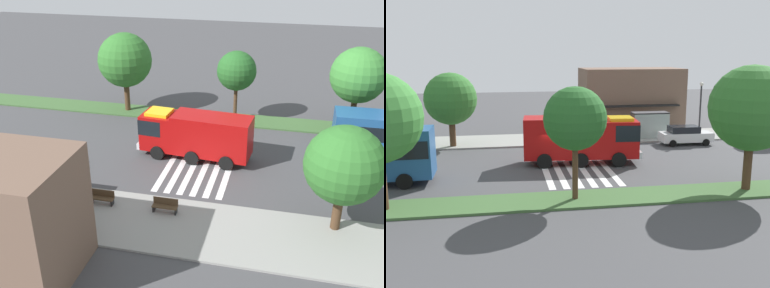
{
  "view_description": "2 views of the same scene",
  "coord_description": "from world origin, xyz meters",
  "views": [
    {
      "loc": [
        -5.26,
        31.3,
        16.06
      ],
      "look_at": [
        1.83,
        1.44,
        1.7
      ],
      "focal_mm": 42.43,
      "sensor_mm": 36.0,
      "label": 1
    },
    {
      "loc": [
        -3.99,
        -32.17,
        8.51
      ],
      "look_at": [
        1.59,
        0.17,
        1.53
      ],
      "focal_mm": 41.58,
      "sensor_mm": 36.0,
      "label": 2
    }
  ],
  "objects": [
    {
      "name": "median_tree_center",
      "position": [
        10.63,
        -8.16,
        5.11
      ],
      "size": [
        5.12,
        5.12,
        7.55
      ],
      "color": "#47301E",
      "rests_on": "median_strip"
    },
    {
      "name": "parked_car_mid",
      "position": [
        12.47,
        5.46,
        0.88
      ],
      "size": [
        4.76,
        2.17,
        1.71
      ],
      "rotation": [
        0.0,
        0.0,
        -0.02
      ],
      "color": "silver",
      "rests_on": "ground_plane"
    },
    {
      "name": "median_tree_far_west",
      "position": [
        -10.4,
        -8.16,
        5.05
      ],
      "size": [
        4.76,
        4.76,
        7.32
      ],
      "color": "#47301E",
      "rests_on": "median_strip"
    },
    {
      "name": "median_strip",
      "position": [
        0.0,
        -8.16,
        0.07
      ],
      "size": [
        60.0,
        3.0,
        0.14
      ],
      "primitive_type": "cube",
      "color": "#3D6033",
      "rests_on": "ground_plane"
    },
    {
      "name": "bench_west_of_shelter",
      "position": [
        1.92,
        8.33,
        0.59
      ],
      "size": [
        1.6,
        0.5,
        0.9
      ],
      "color": "#4C3823",
      "rests_on": "sidewalk"
    },
    {
      "name": "crosswalk",
      "position": [
        1.2,
        0.0,
        0.01
      ],
      "size": [
        4.95,
        11.99,
        0.01
      ],
      "color": "silver",
      "rests_on": "ground_plane"
    },
    {
      "name": "bus_stop_shelter",
      "position": [
        10.16,
        8.36,
        1.89
      ],
      "size": [
        3.5,
        1.4,
        2.46
      ],
      "color": "#4C4C51",
      "rests_on": "sidewalk"
    },
    {
      "name": "sidewalk",
      "position": [
        0.0,
        9.55,
        0.07
      ],
      "size": [
        60.0,
        5.78,
        0.14
      ],
      "primitive_type": "cube",
      "color": "gray",
      "rests_on": "ground_plane"
    },
    {
      "name": "median_tree_west",
      "position": [
        -0.01,
        -8.16,
        4.76
      ],
      "size": [
        3.57,
        3.57,
        6.43
      ],
      "color": "#47301E",
      "rests_on": "median_strip"
    },
    {
      "name": "fire_truck",
      "position": [
        2.06,
        0.2,
        2.03
      ],
      "size": [
        8.93,
        3.41,
        3.57
      ],
      "rotation": [
        0.0,
        0.0,
        -0.09
      ],
      "color": "#A50C0C",
      "rests_on": "ground_plane"
    },
    {
      "name": "ground_plane",
      "position": [
        0.0,
        0.0,
        0.0
      ],
      "size": [
        120.0,
        120.0,
        0.0
      ],
      "primitive_type": "plane",
      "color": "#424244"
    },
    {
      "name": "bench_near_shelter",
      "position": [
        6.16,
        8.33,
        0.59
      ],
      "size": [
        1.6,
        0.5,
        0.9
      ],
      "color": "#4C3823",
      "rests_on": "sidewalk"
    },
    {
      "name": "sidewalk_tree_center",
      "position": [
        -8.35,
        7.66,
        4.32
      ],
      "size": [
        4.53,
        4.53,
        6.47
      ],
      "color": "#47301E",
      "rests_on": "sidewalk"
    }
  ]
}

